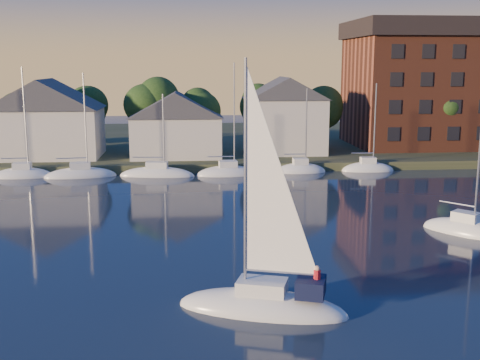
{
  "coord_description": "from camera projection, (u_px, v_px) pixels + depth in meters",
  "views": [
    {
      "loc": [
        -4.72,
        -18.44,
        12.44
      ],
      "look_at": [
        -1.1,
        22.0,
        4.58
      ],
      "focal_mm": 45.0,
      "sensor_mm": 36.0,
      "label": 1
    }
  ],
  "objects": [
    {
      "name": "shoreline_land",
      "position": [
        217.0,
        145.0,
        94.15
      ],
      "size": [
        160.0,
        50.0,
        2.0
      ],
      "primitive_type": "cube",
      "color": "#323B22",
      "rests_on": "ground"
    },
    {
      "name": "wooden_dock",
      "position": [
        227.0,
        170.0,
        71.66
      ],
      "size": [
        120.0,
        3.0,
        1.0
      ],
      "primitive_type": "cube",
      "color": "brown",
      "rests_on": "ground"
    },
    {
      "name": "clubhouse_west",
      "position": [
        47.0,
        117.0,
        74.48
      ],
      "size": [
        13.65,
        9.45,
        9.64
      ],
      "color": "silver",
      "rests_on": "shoreline_land"
    },
    {
      "name": "clubhouse_centre",
      "position": [
        176.0,
        123.0,
        75.05
      ],
      "size": [
        11.55,
        8.4,
        8.08
      ],
      "color": "silver",
      "rests_on": "shoreline_land"
    },
    {
      "name": "clubhouse_east",
      "position": [
        284.0,
        114.0,
        78.07
      ],
      "size": [
        10.5,
        8.4,
        9.8
      ],
      "color": "silver",
      "rests_on": "shoreline_land"
    },
    {
      "name": "condo_block",
      "position": [
        459.0,
        83.0,
        85.43
      ],
      "size": [
        31.0,
        17.0,
        17.4
      ],
      "color": "brown",
      "rests_on": "shoreline_land"
    },
    {
      "name": "tree_line",
      "position": [
        236.0,
        103.0,
        81.23
      ],
      "size": [
        93.4,
        5.4,
        8.9
      ],
      "color": "#332317",
      "rests_on": "shoreline_land"
    },
    {
      "name": "moored_fleet",
      "position": [
        122.0,
        175.0,
        67.66
      ],
      "size": [
        63.5,
        2.4,
        12.05
      ],
      "color": "white",
      "rests_on": "ground"
    },
    {
      "name": "hero_sailboat",
      "position": [
        265.0,
        300.0,
        30.68
      ],
      "size": [
        9.3,
        5.48,
        13.85
      ],
      "rotation": [
        0.0,
        0.0,
        2.82
      ],
      "color": "white",
      "rests_on": "ground"
    },
    {
      "name": "drifting_sailboat_right",
      "position": [
        465.0,
        232.0,
        44.82
      ],
      "size": [
        6.02,
        6.44,
        10.67
      ],
      "rotation": [
        0.0,
        0.0,
        -0.85
      ],
      "color": "white",
      "rests_on": "ground"
    }
  ]
}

